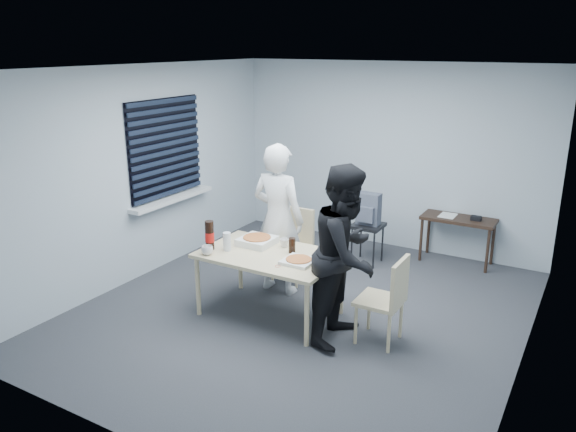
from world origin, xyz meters
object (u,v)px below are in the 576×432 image
Objects in this scene: person_white at (278,219)px; mug_a at (207,250)px; person_black at (346,254)px; side_table at (458,223)px; chair_right at (389,295)px; mug_b at (284,243)px; backpack at (368,209)px; stool at (368,232)px; dining_table at (270,259)px; soda_bottle at (210,236)px; chair_far at (295,239)px.

person_white reaches higher than mug_a.
person_black reaches higher than side_table.
chair_right is 1.32m from mug_b.
chair_right is at bearing -50.53° from backpack.
person_black is 2.64m from side_table.
dining_table is at bearing -99.99° from stool.
chair_right is 8.90× the size of mug_b.
dining_table is 1.94m from backpack.
soda_bottle is (-1.53, -0.16, -0.03)m from person_black.
mug_a is at bearing -99.67° from backpack.
dining_table is 0.94m from person_black.
chair_right is at bearing 2.14° from dining_table.
stool is 1.72m from mug_b.
person_black is (1.16, -1.05, 0.37)m from chair_far.
soda_bottle is (-0.96, -2.11, 0.11)m from backpack.
backpack reaches higher than stool.
person_black is at bearing -100.22° from side_table.
person_white is at bearing -129.75° from side_table.
chair_far is at bearing 47.91° from person_black.
person_white is at bearing 61.02° from person_black.
person_black is at bearing 6.02° from soda_bottle.
backpack is at bearing 16.13° from person_black.
stool is 0.32m from backpack.
mug_a is at bearing -102.16° from chair_far.
soda_bottle is (-0.38, -0.80, -0.03)m from person_white.
mug_b is (0.28, -0.34, -0.13)m from person_white.
mug_a is at bearing 72.32° from person_white.
person_black is at bearing 12.04° from mug_a.
chair_far is at bearing -122.78° from stool.
chair_right is 0.50× the size of person_white.
chair_right is (1.57, -0.95, 0.00)m from chair_far.
dining_table is 1.04m from chair_far.
side_table is at bearing 88.80° from chair_right.
person_white is at bearing 129.70° from mug_b.
stool is at bearing 80.01° from dining_table.
chair_far is 2.82× the size of soda_bottle.
person_black is 1.49m from mug_a.
dining_table is 1.96m from stool.
backpack is 3.43× the size of mug_a.
mug_b is 0.81m from soda_bottle.
backpack is at bearing 68.64° from mug_a.
soda_bottle is (-0.08, 0.15, 0.10)m from mug_a.
person_white is 5.61× the size of soda_bottle.
chair_right is 1.64× the size of stool.
chair_right is at bearing -62.39° from stool.
backpack is at bearing 56.85° from chair_far.
dining_table is 0.82× the size of person_white.
person_white is at bearing -102.20° from backpack.
mug_b is at bearing 129.70° from person_white.
mug_b is at bearing -120.33° from side_table.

